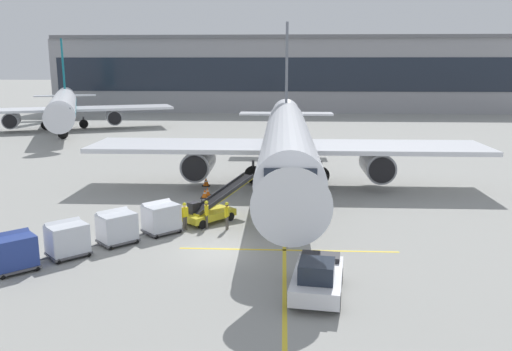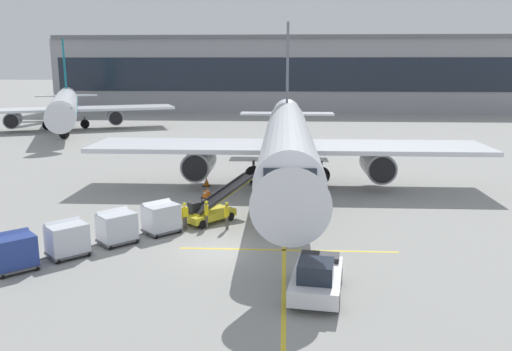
{
  "view_description": "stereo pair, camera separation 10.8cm",
  "coord_description": "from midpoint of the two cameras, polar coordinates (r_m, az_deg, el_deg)",
  "views": [
    {
      "loc": [
        3.34,
        -26.69,
        9.98
      ],
      "look_at": [
        1.69,
        5.17,
        3.14
      ],
      "focal_mm": 36.72,
      "sensor_mm": 36.0,
      "label": 1
    },
    {
      "loc": [
        3.45,
        -26.68,
        9.98
      ],
      "look_at": [
        1.69,
        5.17,
        3.14
      ],
      "focal_mm": 36.72,
      "sensor_mm": 36.0,
      "label": 2
    }
  ],
  "objects": [
    {
      "name": "pushback_tug",
      "position": [
        23.43,
        6.58,
        -11.0
      ],
      "size": [
        2.69,
        4.65,
        1.83
      ],
      "color": "silver",
      "rests_on": "ground"
    },
    {
      "name": "apron_guidance_line_lead_in",
      "position": [
        42.84,
        3.01,
        -1.39
      ],
      "size": [
        0.2,
        110.0,
        0.01
      ],
      "color": "yellow",
      "rests_on": "ground"
    },
    {
      "name": "safety_cone_engine_keepout",
      "position": [
        40.47,
        -5.39,
        -1.76
      ],
      "size": [
        0.59,
        0.59,
        0.67
      ],
      "color": "black",
      "rests_on": "ground"
    },
    {
      "name": "distant_airplane",
      "position": [
        85.76,
        -20.29,
        7.1
      ],
      "size": [
        32.9,
        40.86,
        14.33
      ],
      "color": "silver",
      "rests_on": "ground"
    },
    {
      "name": "baggage_cart_lead",
      "position": [
        31.88,
        -10.42,
        -4.48
      ],
      "size": [
        2.55,
        2.54,
        1.91
      ],
      "color": "#515156",
      "rests_on": "ground"
    },
    {
      "name": "apron_guidance_line_stop_bar",
      "position": [
        28.91,
        3.44,
        -8.11
      ],
      "size": [
        12.0,
        0.2,
        0.01
      ],
      "color": "yellow",
      "rests_on": "ground"
    },
    {
      "name": "safety_cone_nose_mark",
      "position": [
        43.68,
        -5.53,
        -0.7
      ],
      "size": [
        0.63,
        0.63,
        0.72
      ],
      "color": "black",
      "rests_on": "ground"
    },
    {
      "name": "safety_cone_wingtip",
      "position": [
        39.86,
        -5.68,
        -1.97
      ],
      "size": [
        0.61,
        0.61,
        0.69
      ],
      "color": "black",
      "rests_on": "ground"
    },
    {
      "name": "ground_plane",
      "position": [
        28.69,
        -4.06,
        -8.29
      ],
      "size": [
        600.0,
        600.0,
        0.0
      ],
      "primitive_type": "plane",
      "color": "gray"
    },
    {
      "name": "ground_crew_by_carts",
      "position": [
        32.21,
        -7.88,
        -4.22
      ],
      "size": [
        0.42,
        0.47,
        1.74
      ],
      "color": "#514C42",
      "rests_on": "ground"
    },
    {
      "name": "ground_crew_by_loader",
      "position": [
        32.07,
        -3.28,
        -4.19
      ],
      "size": [
        0.3,
        0.57,
        1.74
      ],
      "color": "#514C42",
      "rests_on": "ground"
    },
    {
      "name": "baggage_cart_fourth",
      "position": [
        28.42,
        -25.01,
        -7.51
      ],
      "size": [
        2.55,
        2.54,
        1.91
      ],
      "color": "#515156",
      "rests_on": "ground"
    },
    {
      "name": "belt_loader",
      "position": [
        33.85,
        -4.94,
        -3.65
      ],
      "size": [
        4.53,
        4.91,
        2.68
      ],
      "color": "gold",
      "rests_on": "ground"
    },
    {
      "name": "terminal_building",
      "position": [
        116.72,
        3.57,
        10.98
      ],
      "size": [
        98.22,
        19.59,
        15.61
      ],
      "color": "#939399",
      "rests_on": "ground"
    },
    {
      "name": "baggage_cart_third",
      "position": [
        29.37,
        -20.01,
        -6.47
      ],
      "size": [
        2.55,
        2.54,
        1.91
      ],
      "color": "#515156",
      "rests_on": "ground"
    },
    {
      "name": "ground_crew_marshaller",
      "position": [
        32.47,
        -5.5,
        -4.02
      ],
      "size": [
        0.3,
        0.57,
        1.74
      ],
      "color": "#514C42",
      "rests_on": "ground"
    },
    {
      "name": "parked_airplane",
      "position": [
        42.85,
        3.36,
        3.78
      ],
      "size": [
        32.11,
        42.07,
        14.32
      ],
      "color": "silver",
      "rests_on": "ground"
    },
    {
      "name": "baggage_cart_second",
      "position": [
        30.61,
        -15.05,
        -5.4
      ],
      "size": [
        2.55,
        2.54,
        1.91
      ],
      "color": "#515156",
      "rests_on": "ground"
    }
  ]
}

